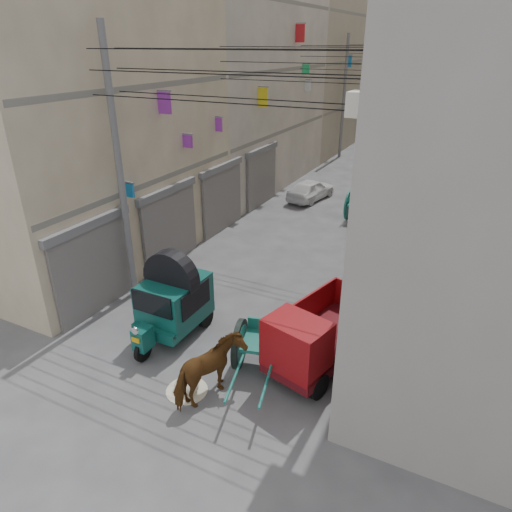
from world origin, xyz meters
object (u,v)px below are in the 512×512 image
Objects in this scene: tonga_cart at (263,346)px; auto_rickshaw at (173,298)px; distant_car_grey at (413,147)px; second_cart at (365,206)px; distant_car_white at (311,190)px; mini_truck at (315,342)px; horse at (210,371)px; feed_sack at (186,386)px; distant_car_green at (398,134)px.

auto_rickshaw is at bearing 159.90° from tonga_cart.
auto_rickshaw is 0.91× the size of tonga_cart.
tonga_cart is 26.25m from distant_car_grey.
auto_rickshaw reaches higher than second_cart.
tonga_cart reaches higher than distant_car_white.
tonga_cart is 0.94× the size of distant_car_white.
distant_car_white is (-4.92, 12.88, -0.33)m from mini_truck.
horse is (-1.77, -1.95, -0.12)m from mini_truck.
second_cart is at bearing -75.95° from distant_car_grey.
tonga_cart is 1.61m from horse.
distant_car_white is (-0.88, 13.05, -0.58)m from auto_rickshaw.
mini_truck is 5.69× the size of feed_sack.
second_cart is at bearing -76.75° from horse.
distant_car_white is (-2.52, 14.90, 0.39)m from feed_sack.
distant_car_white is at bearing 93.99° from auto_rickshaw.
horse is at bearing -37.90° from auto_rickshaw.
auto_rickshaw reaches higher than horse.
distant_car_white is (-3.74, 13.34, -0.12)m from tonga_cart.
distant_car_grey is 1.07× the size of distant_car_green.
distant_car_grey is 5.44m from distant_car_green.
mini_truck reaches higher than distant_car_white.
tonga_cart is 31.43m from distant_car_green.
distant_car_white is at bearing -90.28° from distant_car_grey.
mini_truck is at bearing 2.61° from auto_rickshaw.
second_cart is at bearing 160.10° from distant_car_white.
distant_car_grey is at bearing -92.15° from distant_car_white.
distant_car_grey is (2.92, 12.90, 0.10)m from distant_car_white.
second_cart is at bearing 77.61° from tonga_cart.
mini_truck reaches higher than distant_car_grey.
tonga_cart is 13.85m from distant_car_white.
second_cart is (2.45, 11.09, -0.38)m from auto_rickshaw.
mini_truck reaches higher than distant_car_green.
feed_sack is (-2.39, -2.02, -0.71)m from mini_truck.
tonga_cart is 0.85× the size of mini_truck.
mini_truck is 0.95× the size of distant_car_green.
mini_truck is 1.96× the size of horse.
mini_truck is at bearing 121.50° from distant_car_white.
horse is 32.87m from distant_car_green.
distant_car_grey is (-0.41, 14.86, -0.10)m from second_cart.
second_cart reaches higher than distant_car_grey.
horse reaches higher than distant_car_grey.
horse is 0.56× the size of distant_car_white.
distant_car_green is (0.07, 31.02, -0.59)m from auto_rickshaw.
second_cart is at bearing 107.67° from distant_car_green.
feed_sack is (1.64, -1.85, -0.97)m from auto_rickshaw.
mini_truck is 2.64m from horse.
horse reaches higher than second_cart.
feed_sack is at bearing -92.98° from second_cart.
second_cart is 0.41× the size of distant_car_grey.
distant_car_grey reaches higher than feed_sack.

